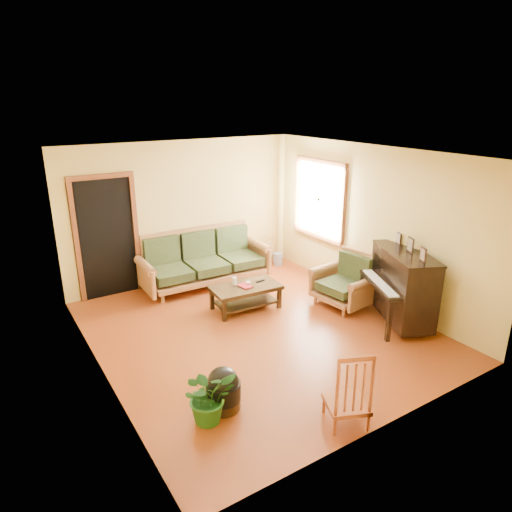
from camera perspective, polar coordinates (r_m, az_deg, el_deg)
floor at (r=6.94m, az=0.16°, el=-9.23°), size 5.00×5.00×0.00m
doorway at (r=8.16m, az=-18.10°, el=2.04°), size 1.08×0.16×2.05m
window at (r=8.65m, az=7.95°, el=7.02°), size 0.12×1.36×1.46m
sofa at (r=8.40m, az=-6.33°, el=-0.37°), size 2.38×1.05×1.01m
coffee_table at (r=7.51m, az=-1.31°, el=-5.17°), size 1.15×0.68×0.41m
armchair at (r=7.67m, az=10.82°, el=-3.01°), size 0.95×0.99×0.90m
piano at (r=7.29m, az=17.86°, el=-3.78°), size 1.24×1.49×1.14m
footstool at (r=5.32m, az=-4.10°, el=-16.77°), size 0.48×0.48×0.38m
red_chair at (r=5.06m, az=11.38°, el=-15.58°), size 0.57×0.59×0.91m
leaning_frame at (r=9.53m, az=1.35°, el=0.65°), size 0.41×0.16×0.53m
ceramic_crock at (r=9.49m, az=2.75°, el=-0.34°), size 0.26×0.26×0.25m
potted_plant at (r=5.08m, az=-5.95°, el=-16.96°), size 0.59×0.52×0.63m
book at (r=7.35m, az=-1.87°, el=-3.94°), size 0.19×0.25×0.02m
candle at (r=7.46m, az=-2.72°, el=-3.13°), size 0.10×0.10×0.13m
glass_jar at (r=7.45m, az=-0.95°, el=-3.44°), size 0.09×0.09×0.06m
remote at (r=7.60m, az=0.54°, el=-3.13°), size 0.16×0.07×0.02m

